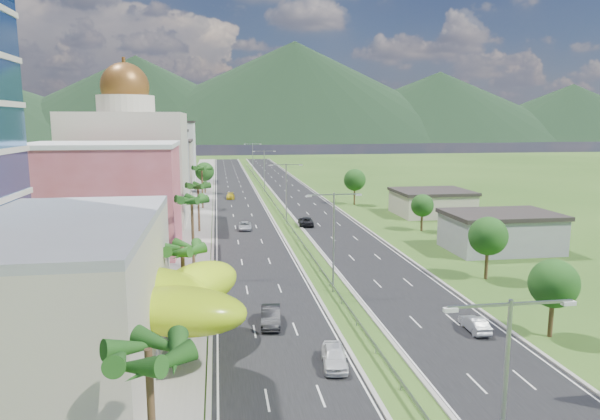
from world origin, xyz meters
name	(u,v)px	position (x,y,z in m)	size (l,w,h in m)	color
ground	(356,326)	(0.00, 0.00, 0.00)	(500.00, 500.00, 0.00)	#2D5119
road_left	(237,195)	(-7.50, 90.00, 0.02)	(11.00, 260.00, 0.04)	black
road_right	(295,194)	(7.50, 90.00, 0.02)	(11.00, 260.00, 0.04)	black
sidewalk_left	(199,196)	(-17.00, 90.00, 0.06)	(7.00, 260.00, 0.12)	gray
median_guardrail	(274,202)	(0.00, 71.99, 0.62)	(0.10, 216.06, 0.76)	gray
streetlight_median_a	(505,392)	(0.00, -25.00, 6.75)	(6.04, 0.25, 11.00)	gray
streetlight_median_b	(334,232)	(0.00, 10.00, 6.75)	(6.04, 0.25, 11.00)	gray
streetlight_median_c	(286,187)	(0.00, 50.00, 6.75)	(6.04, 0.25, 11.00)	gray
streetlight_median_d	(264,166)	(0.00, 95.00, 6.75)	(6.04, 0.25, 11.00)	gray
streetlight_median_e	(253,156)	(0.00, 140.00, 6.75)	(6.04, 0.25, 11.00)	gray
lime_canopy	(119,299)	(-20.00, -4.00, 4.99)	(18.00, 15.00, 7.40)	#B1D915
pink_shophouse	(104,201)	(-28.00, 32.00, 7.50)	(20.00, 15.00, 15.00)	#BE4E55
domed_building	(129,161)	(-28.00, 55.00, 11.35)	(20.00, 20.00, 28.70)	beige
midrise_grey	(152,168)	(-27.00, 80.00, 8.00)	(16.00, 15.00, 16.00)	gray
midrise_beige	(162,167)	(-27.00, 102.00, 6.50)	(16.00, 15.00, 13.00)	#BCAF9B
midrise_white	(169,152)	(-27.00, 125.00, 9.00)	(16.00, 15.00, 18.00)	silver
shed_near	(500,233)	(28.00, 25.00, 2.50)	(15.00, 10.00, 5.00)	gray
shed_far	(432,204)	(30.00, 55.00, 2.20)	(14.00, 12.00, 4.40)	#BCAF9B
palm_tree_a	(149,359)	(-15.50, -22.00, 8.02)	(3.60, 3.60, 9.10)	#47301C
palm_tree_b	(182,252)	(-15.50, 2.00, 7.06)	(3.60, 3.60, 8.10)	#47301C
palm_tree_c	(192,202)	(-15.50, 22.00, 8.50)	(3.60, 3.60, 9.60)	#47301C
palm_tree_d	(198,188)	(-15.50, 45.00, 7.54)	(3.60, 3.60, 8.60)	#47301C
palm_tree_e	(202,170)	(-15.50, 70.00, 8.31)	(3.60, 3.60, 9.40)	#47301C
leafy_tree_lfar	(205,172)	(-15.50, 95.00, 5.58)	(4.90, 4.90, 8.05)	#47301C
leafy_tree_ra	(554,284)	(16.00, -5.00, 4.78)	(4.20, 4.20, 6.90)	#47301C
leafy_tree_rb	(488,236)	(19.00, 12.00, 5.18)	(4.55, 4.55, 7.47)	#47301C
leafy_tree_rc	(422,206)	(22.00, 40.00, 4.37)	(3.85, 3.85, 6.33)	#47301C
leafy_tree_rd	(355,180)	(18.00, 70.00, 5.58)	(4.90, 4.90, 8.05)	#47301C
mountain_ridge	(295,141)	(60.00, 450.00, 0.00)	(860.00, 140.00, 90.00)	black
car_white_near_left	(334,356)	(-3.78, -7.76, 0.82)	(1.85, 4.61, 1.57)	white
car_dark_left	(271,316)	(-7.75, 1.38, 0.86)	(1.74, 4.99, 1.64)	black
car_silver_mid_left	(245,226)	(-7.78, 45.53, 0.69)	(2.17, 4.71, 1.31)	#B7BBBF
car_yellow_far_left	(230,196)	(-9.27, 83.20, 0.72)	(1.90, 4.68, 1.36)	gold
car_silver_right	(475,324)	(10.07, -2.92, 0.70)	(1.40, 4.03, 1.33)	#A6A8AD
car_dark_far_right	(306,221)	(3.20, 47.63, 0.80)	(2.52, 5.47, 1.52)	black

